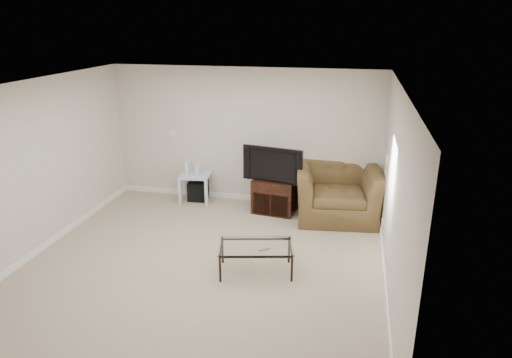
% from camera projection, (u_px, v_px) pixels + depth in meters
% --- Properties ---
extents(floor, '(5.00, 5.00, 0.00)m').
position_uv_depth(floor, '(204.00, 263.00, 6.49)').
color(floor, tan).
rests_on(floor, ground).
extents(ceiling, '(5.00, 5.00, 0.00)m').
position_uv_depth(ceiling, '(196.00, 86.00, 5.66)').
color(ceiling, white).
rests_on(ceiling, ground).
extents(wall_back, '(5.00, 0.02, 2.50)m').
position_uv_depth(wall_back, '(245.00, 136.00, 8.38)').
color(wall_back, silver).
rests_on(wall_back, ground).
extents(wall_left, '(0.02, 5.00, 2.50)m').
position_uv_depth(wall_left, '(36.00, 168.00, 6.58)').
color(wall_left, silver).
rests_on(wall_left, ground).
extents(wall_right, '(0.02, 5.00, 2.50)m').
position_uv_depth(wall_right, '(395.00, 195.00, 5.56)').
color(wall_right, silver).
rests_on(wall_right, ground).
extents(plate_back, '(0.12, 0.02, 0.12)m').
position_uv_depth(plate_back, '(173.00, 133.00, 8.65)').
color(plate_back, white).
rests_on(plate_back, wall_back).
extents(plate_right_switch, '(0.02, 0.09, 0.13)m').
position_uv_depth(plate_right_switch, '(387.00, 158.00, 7.04)').
color(plate_right_switch, white).
rests_on(plate_right_switch, wall_right).
extents(plate_right_outlet, '(0.02, 0.08, 0.12)m').
position_uv_depth(plate_right_outlet, '(382.00, 222.00, 7.08)').
color(plate_right_outlet, white).
rests_on(plate_right_outlet, wall_right).
extents(tv_stand, '(0.79, 0.60, 0.61)m').
position_uv_depth(tv_stand, '(275.00, 196.00, 8.14)').
color(tv_stand, black).
rests_on(tv_stand, floor).
extents(dvd_player, '(0.47, 0.36, 0.06)m').
position_uv_depth(dvd_player, '(274.00, 186.00, 8.04)').
color(dvd_player, black).
rests_on(dvd_player, tv_stand).
extents(television, '(1.02, 0.39, 0.62)m').
position_uv_depth(television, '(275.00, 163.00, 7.91)').
color(television, black).
rests_on(television, tv_stand).
extents(side_table, '(0.61, 0.61, 0.53)m').
position_uv_depth(side_table, '(196.00, 187.00, 8.68)').
color(side_table, silver).
rests_on(side_table, floor).
extents(subwoofer, '(0.38, 0.38, 0.35)m').
position_uv_depth(subwoofer, '(198.00, 190.00, 8.73)').
color(subwoofer, black).
rests_on(subwoofer, floor).
extents(game_console, '(0.06, 0.18, 0.24)m').
position_uv_depth(game_console, '(188.00, 168.00, 8.55)').
color(game_console, white).
rests_on(game_console, side_table).
extents(game_case, '(0.06, 0.16, 0.21)m').
position_uv_depth(game_case, '(198.00, 169.00, 8.53)').
color(game_case, silver).
rests_on(game_case, side_table).
extents(recliner, '(1.49, 1.06, 1.22)m').
position_uv_depth(recliner, '(338.00, 184.00, 7.82)').
color(recliner, brown).
rests_on(recliner, floor).
extents(coffee_table, '(1.11, 0.78, 0.40)m').
position_uv_depth(coffee_table, '(256.00, 259.00, 6.21)').
color(coffee_table, black).
rests_on(coffee_table, floor).
extents(remote, '(0.15, 0.13, 0.02)m').
position_uv_depth(remote, '(264.00, 249.00, 6.03)').
color(remote, '#B2B2B7').
rests_on(remote, coffee_table).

